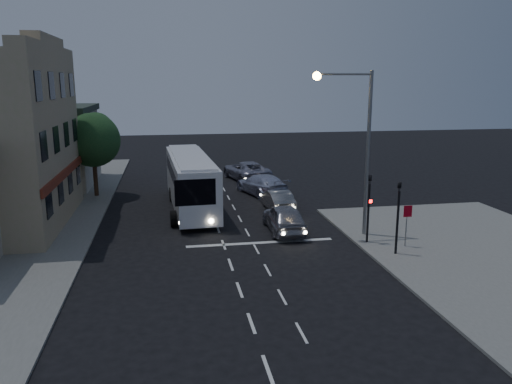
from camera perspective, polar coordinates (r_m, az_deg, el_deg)
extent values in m
plane|color=black|center=(24.99, -3.21, -7.49)|extent=(120.00, 120.00, 0.00)
cube|color=silver|center=(16.06, 1.34, -19.58)|extent=(0.12, 1.60, 0.01)
cube|color=silver|center=(18.63, -0.53, -14.75)|extent=(0.12, 1.60, 0.01)
cube|color=silver|center=(21.31, -1.89, -11.11)|extent=(0.12, 1.60, 0.01)
cube|color=silver|center=(24.06, -2.92, -8.28)|extent=(0.12, 1.60, 0.01)
cube|color=silver|center=(26.87, -3.72, -6.04)|extent=(0.12, 1.60, 0.01)
cube|color=silver|center=(29.71, -4.37, -4.22)|extent=(0.12, 1.60, 0.01)
cube|color=silver|center=(32.59, -4.90, -2.72)|extent=(0.12, 1.60, 0.01)
cube|color=silver|center=(35.48, -5.34, -1.47)|extent=(0.12, 1.60, 0.01)
cube|color=silver|center=(38.39, -5.72, -0.40)|extent=(0.12, 1.60, 0.01)
cube|color=silver|center=(41.32, -6.04, 0.51)|extent=(0.12, 1.60, 0.01)
cube|color=silver|center=(18.07, 5.22, -15.72)|extent=(0.10, 1.50, 0.01)
cube|color=silver|center=(20.68, 3.00, -11.88)|extent=(0.10, 1.50, 0.01)
cube|color=silver|center=(23.38, 1.33, -8.90)|extent=(0.10, 1.50, 0.01)
cube|color=silver|center=(26.14, 0.03, -6.54)|extent=(0.10, 1.50, 0.01)
cube|color=silver|center=(28.96, -1.01, -4.63)|extent=(0.10, 1.50, 0.01)
cube|color=silver|center=(31.80, -1.86, -3.06)|extent=(0.10, 1.50, 0.01)
cube|color=silver|center=(34.68, -2.57, -1.75)|extent=(0.10, 1.50, 0.01)
cube|color=silver|center=(37.57, -3.17, -0.64)|extent=(0.10, 1.50, 0.01)
cube|color=silver|center=(40.48, -3.68, 0.31)|extent=(0.10, 1.50, 0.01)
cube|color=silver|center=(43.40, -4.12, 1.13)|extent=(0.10, 1.50, 0.01)
cube|color=silver|center=(27.14, 0.50, -5.81)|extent=(8.00, 0.35, 0.01)
cube|color=silver|center=(34.15, -7.50, 1.29)|extent=(3.13, 12.17, 3.22)
cube|color=silver|center=(33.87, -7.58, 4.04)|extent=(2.71, 11.75, 0.18)
cube|color=black|center=(28.20, -6.96, -0.03)|extent=(2.31, 0.24, 1.51)
cube|color=black|center=(34.60, -5.48, 2.59)|extent=(0.56, 10.04, 0.90)
cube|color=black|center=(34.50, -9.67, 2.44)|extent=(0.56, 10.04, 0.90)
cube|color=#B1252A|center=(35.30, -5.49, 0.96)|extent=(0.31, 5.52, 1.41)
cube|color=#B1252A|center=(35.20, -9.63, 0.80)|extent=(0.31, 5.52, 1.41)
cylinder|color=black|center=(30.34, -9.42, -3.02)|extent=(0.40, 1.02, 1.00)
cylinder|color=black|center=(30.46, -4.69, -2.83)|extent=(0.40, 1.02, 1.00)
cylinder|color=black|center=(36.88, -9.57, -0.26)|extent=(0.40, 1.02, 1.00)
cylinder|color=black|center=(36.98, -5.68, -0.11)|extent=(0.40, 1.02, 1.00)
cylinder|color=black|center=(38.55, -9.60, 0.30)|extent=(0.40, 1.02, 1.00)
cylinder|color=black|center=(38.64, -5.88, 0.44)|extent=(0.40, 1.02, 1.00)
cylinder|color=#FFF2CC|center=(28.52, -8.58, -3.48)|extent=(0.26, 0.06, 0.26)
cylinder|color=#FFF2CC|center=(28.60, -5.15, -3.34)|extent=(0.26, 0.06, 0.26)
imported|color=gray|center=(28.94, 3.24, -2.99)|extent=(2.00, 4.82, 1.63)
imported|color=gray|center=(33.75, 2.48, -0.93)|extent=(1.64, 4.32, 1.41)
imported|color=silver|center=(38.39, 0.66, 0.88)|extent=(3.79, 5.95, 1.61)
imported|color=#9392A4|center=(44.29, -1.10, 2.48)|extent=(4.06, 6.44, 1.66)
cylinder|color=black|center=(27.12, 12.70, -2.37)|extent=(0.12, 0.12, 3.20)
imported|color=black|center=(26.68, 12.91, 1.89)|extent=(0.15, 0.18, 0.90)
cube|color=black|center=(26.79, 12.92, -1.02)|extent=(0.25, 0.12, 0.30)
cube|color=#FF0C0C|center=(26.73, 12.98, -1.05)|extent=(0.16, 0.02, 0.18)
cylinder|color=black|center=(25.65, 15.86, -3.40)|extent=(0.12, 0.12, 3.20)
imported|color=black|center=(25.18, 16.13, 1.09)|extent=(0.18, 0.15, 0.90)
cylinder|color=slate|center=(27.10, 16.78, -3.93)|extent=(0.06, 0.06, 2.00)
cube|color=#9A0011|center=(26.81, 16.97, -2.12)|extent=(0.45, 0.03, 0.60)
cylinder|color=slate|center=(27.97, 12.65, 4.15)|extent=(0.20, 0.20, 9.00)
cylinder|color=slate|center=(27.15, 10.09, 13.13)|extent=(3.00, 0.12, 0.12)
sphere|color=#FFBF59|center=(26.68, 6.97, 13.02)|extent=(0.44, 0.44, 0.44)
cube|color=#968C65|center=(32.11, -23.01, 14.82)|extent=(1.00, 12.00, 0.50)
cube|color=#968C65|center=(32.14, -23.09, 15.71)|extent=(1.00, 6.00, 0.50)
cube|color=maroon|center=(32.40, -20.98, 2.05)|extent=(0.15, 12.00, 0.50)
cube|color=black|center=(28.25, -22.57, -1.18)|extent=(0.06, 1.30, 1.50)
cube|color=black|center=(31.11, -21.42, 0.10)|extent=(0.06, 1.30, 1.50)
cube|color=black|center=(34.00, -20.46, 1.17)|extent=(0.06, 1.30, 1.50)
cube|color=black|center=(36.90, -19.66, 2.07)|extent=(0.06, 1.30, 1.50)
cube|color=black|center=(27.74, -23.09, 4.85)|extent=(0.06, 1.30, 1.50)
cube|color=black|center=(30.65, -21.86, 5.59)|extent=(0.06, 1.30, 1.50)
cube|color=black|center=(33.58, -20.85, 6.19)|extent=(0.06, 1.30, 1.50)
cube|color=black|center=(36.52, -20.00, 6.70)|extent=(0.06, 1.30, 1.50)
cube|color=black|center=(27.56, -23.63, 11.03)|extent=(0.06, 1.30, 1.50)
cube|color=black|center=(30.48, -22.33, 11.18)|extent=(0.06, 1.30, 1.50)
cube|color=black|center=(33.43, -21.26, 11.30)|extent=(0.06, 1.30, 1.50)
cube|color=black|center=(36.38, -20.36, 11.40)|extent=(0.06, 1.30, 1.50)
cube|color=#9B9786|center=(44.98, -23.89, 4.52)|extent=(9.00, 9.00, 6.00)
cube|color=#27332A|center=(44.71, -24.26, 8.64)|extent=(9.40, 9.40, 0.50)
cylinder|color=black|center=(39.35, -17.87, 1.62)|extent=(0.32, 0.32, 2.80)
sphere|color=#143B19|center=(38.95, -18.15, 5.67)|extent=(4.00, 4.00, 4.00)
sphere|color=#2F582B|center=(39.45, -17.81, 6.79)|extent=(2.60, 2.60, 2.60)
sphere|color=#143B19|center=(38.36, -18.75, 6.13)|extent=(2.40, 2.40, 2.40)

